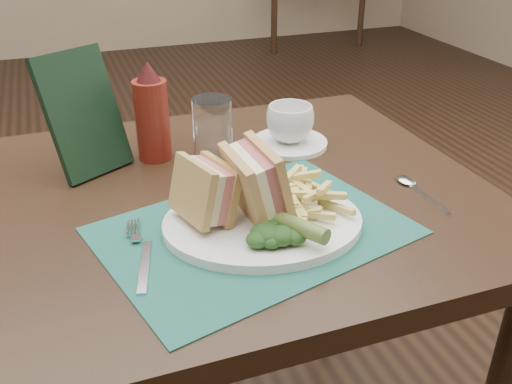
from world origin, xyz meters
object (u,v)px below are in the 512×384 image
Objects in this scene: placemat at (254,231)px; ketchup_bottle at (152,111)px; sandwich_half_a at (192,194)px; saucer at (289,143)px; plate at (263,223)px; drinking_glass at (213,134)px; coffee_cup at (290,123)px; check_presenter at (83,114)px; table_main at (226,355)px; sandwich_half_b at (244,185)px.

ketchup_bottle is (-0.09, 0.31, 0.09)m from placemat.
saucer is (0.26, 0.25, -0.06)m from sandwich_half_a.
plate is 0.24m from drinking_glass.
ketchup_bottle reaches higher than coffee_cup.
saucer is 1.61× the size of coffee_cup.
placemat is 0.11m from sandwich_half_a.
plate is at bearing -83.28° from check_presenter.
table_main is at bearing -65.57° from ketchup_bottle.
ketchup_bottle reaches higher than placemat.
table_main is 9.67× the size of coffee_cup.
table_main is 0.54m from check_presenter.
sandwich_half_a is 0.73× the size of drinking_glass.
placemat is 0.33m from ketchup_bottle.
placemat is 1.46× the size of plate.
sandwich_half_a reaches higher than placemat.
sandwich_half_a reaches higher than table_main.
drinking_glass is at bearing -166.04° from saucer.
table_main is at bearing -143.58° from saucer.
plate is (0.03, -0.14, 0.38)m from table_main.
placemat is at bearing -85.99° from table_main.
saucer is 0.40m from check_presenter.
check_presenter is at bearing 121.40° from sandwich_half_b.
sandwich_half_b is at bearing -85.99° from check_presenter.
sandwich_half_a is (-0.08, 0.03, 0.06)m from placemat.
check_presenter is (-0.21, 0.07, 0.04)m from drinking_glass.
check_presenter reaches higher than coffee_cup.
placemat is 0.08m from sandwich_half_b.
check_presenter is at bearing 124.41° from placemat.
saucer is (0.19, 0.27, -0.07)m from sandwich_half_b.
drinking_glass is at bearing 102.54° from plate.
sandwich_half_a reaches higher than coffee_cup.
plate is at bearing -120.16° from saucer.
ketchup_bottle is at bearing 118.77° from plate.
plate is 2.57× the size of sandwich_half_b.
sandwich_half_a is at bearing -135.89° from saucer.
saucer reaches higher than placemat.
sandwich_half_b is 0.53× the size of check_presenter.
sandwich_half_b is (-0.01, 0.01, 0.07)m from placemat.
placemat is at bearing -85.60° from check_presenter.
coffee_cup is (0.17, 0.28, 0.05)m from placemat.
plate is 0.32m from coffee_cup.
check_presenter reaches higher than sandwich_half_b.
coffee_cup is 0.17m from drinking_glass.
saucer is at bearing -7.29° from ketchup_bottle.
plate is 1.37× the size of check_presenter.
coffee_cup is at bearing 36.42° from table_main.
sandwich_half_b is at bearing -75.66° from ketchup_bottle.
coffee_cup is at bearing 13.96° from drinking_glass.
drinking_glass is at bearing -47.43° from check_presenter.
coffee_cup is at bearing 57.70° from placemat.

